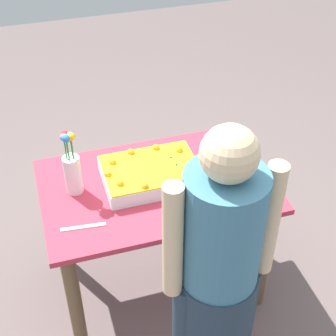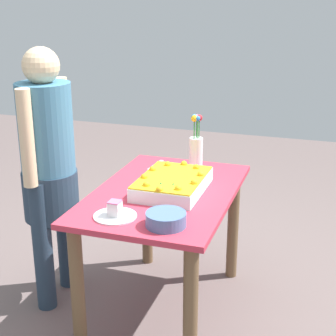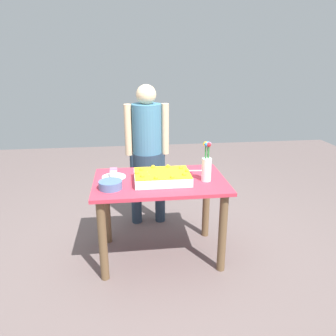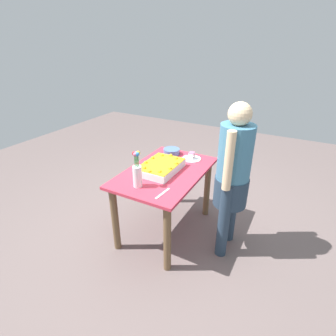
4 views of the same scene
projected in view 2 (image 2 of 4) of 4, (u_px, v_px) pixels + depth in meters
name	position (u px, v px, depth m)	size (l,w,h in m)	color
ground_plane	(165.00, 308.00, 3.02)	(8.00, 8.00, 0.00)	#665755
dining_table	(165.00, 216.00, 2.82)	(1.13, 0.73, 0.74)	#C23145
sheet_cake	(172.00, 183.00, 2.76)	(0.47, 0.33, 0.10)	white
serving_plate_with_slice	(115.00, 213.00, 2.45)	(0.21, 0.21, 0.08)	white
cake_knife	(155.00, 165.00, 3.19)	(0.20, 0.02, 0.00)	silver
flower_vase	(196.00, 148.00, 3.06)	(0.08, 0.08, 0.34)	white
fruit_bowl	(166.00, 219.00, 2.35)	(0.19, 0.19, 0.06)	#4D6C9C
person_standing	(48.00, 162.00, 2.88)	(0.45, 0.31, 1.49)	#26384B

